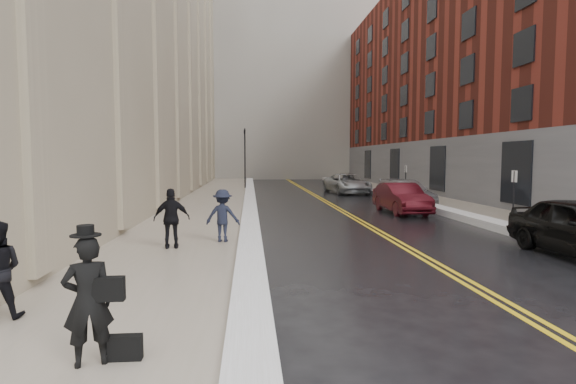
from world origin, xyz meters
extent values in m
plane|color=black|center=(0.00, 0.00, 0.00)|extent=(160.00, 160.00, 0.00)
cube|color=gray|center=(-4.50, 16.00, 0.07)|extent=(4.00, 64.00, 0.15)
cube|color=gray|center=(9.00, 16.00, 0.07)|extent=(3.00, 64.00, 0.15)
cube|color=gold|center=(2.38, 16.00, 0.00)|extent=(0.12, 64.00, 0.01)
cube|color=gold|center=(2.62, 16.00, 0.00)|extent=(0.12, 64.00, 0.01)
cube|color=white|center=(-2.20, 16.00, 0.13)|extent=(0.70, 60.80, 0.26)
cube|color=white|center=(7.15, 16.00, 0.15)|extent=(0.85, 60.80, 0.30)
cube|color=maroon|center=(17.50, 23.00, 9.00)|extent=(14.00, 50.00, 18.00)
cube|color=slate|center=(14.00, 66.00, 22.00)|extent=(22.00, 18.00, 44.00)
cylinder|color=black|center=(-2.60, 30.00, 2.60)|extent=(0.12, 0.12, 5.20)
imported|color=black|center=(-2.60, 30.00, 4.60)|extent=(0.18, 0.15, 0.90)
cylinder|color=black|center=(7.90, 8.00, 1.10)|extent=(0.06, 0.06, 2.20)
cube|color=white|center=(7.90, 8.00, 2.00)|extent=(0.02, 0.35, 0.45)
cylinder|color=black|center=(7.90, 20.00, 1.10)|extent=(0.06, 0.06, 2.20)
cube|color=white|center=(7.90, 20.00, 2.00)|extent=(0.02, 0.35, 0.45)
imported|color=#450C14|center=(5.20, 13.00, 0.74)|extent=(1.71, 4.53, 1.48)
imported|color=#A6A8AD|center=(6.80, 16.66, 0.73)|extent=(2.19, 5.08, 1.46)
imported|color=#AAAEB2|center=(5.20, 25.30, 0.75)|extent=(3.11, 5.67, 1.51)
imported|color=black|center=(-4.18, -2.80, 0.96)|extent=(0.69, 0.57, 1.61)
imported|color=black|center=(-3.03, 5.33, 0.95)|extent=(1.11, 0.74, 1.60)
imported|color=black|center=(-4.40, 4.42, 1.00)|extent=(1.04, 0.55, 1.70)
camera|label=1|loc=(-2.20, -8.36, 2.70)|focal=28.00mm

